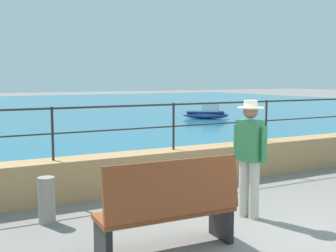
# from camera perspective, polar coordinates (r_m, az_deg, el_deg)

# --- Properties ---
(ground_plane) EXTENTS (120.00, 120.00, 0.00)m
(ground_plane) POSITION_cam_1_polar(r_m,az_deg,el_deg) (5.91, 16.47, -14.35)
(ground_plane) COLOR slate
(promenade_wall) EXTENTS (20.00, 0.56, 0.70)m
(promenade_wall) POSITION_cam_1_polar(r_m,az_deg,el_deg) (8.29, 0.74, -5.55)
(promenade_wall) COLOR tan
(promenade_wall) RESTS_ON ground
(railing) EXTENTS (18.44, 0.04, 0.90)m
(railing) POSITION_cam_1_polar(r_m,az_deg,el_deg) (8.14, 0.75, 1.25)
(railing) COLOR #282623
(railing) RESTS_ON promenade_wall
(lake_water) EXTENTS (64.00, 44.32, 0.06)m
(lake_water) POSITION_cam_1_polar(r_m,az_deg,el_deg) (30.06, -20.71, 2.09)
(lake_water) COLOR #236B89
(lake_water) RESTS_ON ground
(bench_main) EXTENTS (1.72, 0.63, 1.13)m
(bench_main) POSITION_cam_1_polar(r_m,az_deg,el_deg) (5.13, 0.17, -10.68)
(bench_main) COLOR brown
(bench_main) RESTS_ON ground
(person_walking) EXTENTS (0.38, 0.55, 1.75)m
(person_walking) POSITION_cam_1_polar(r_m,az_deg,el_deg) (6.40, 10.86, -3.51)
(person_walking) COLOR beige
(person_walking) RESTS_ON ground
(bollard) EXTENTS (0.24, 0.24, 0.67)m
(bollard) POSITION_cam_1_polar(r_m,az_deg,el_deg) (6.41, -15.91, -9.51)
(bollard) COLOR gray
(bollard) RESTS_ON ground
(boat_1) EXTENTS (2.36, 2.13, 0.76)m
(boat_1) POSITION_cam_1_polar(r_m,az_deg,el_deg) (21.40, 5.17, 1.70)
(boat_1) COLOR #2D4C9E
(boat_1) RESTS_ON lake_water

